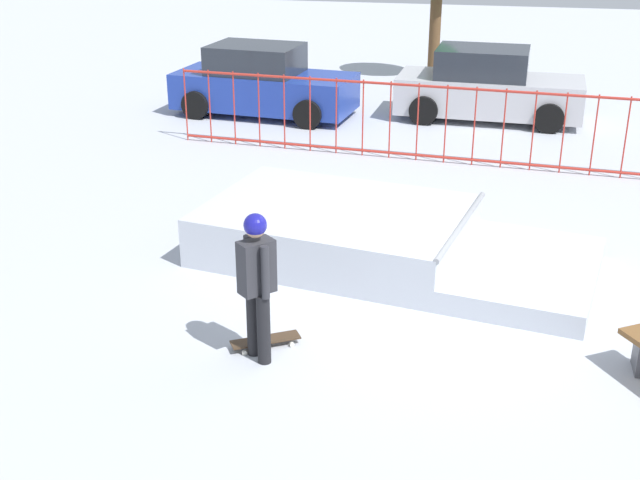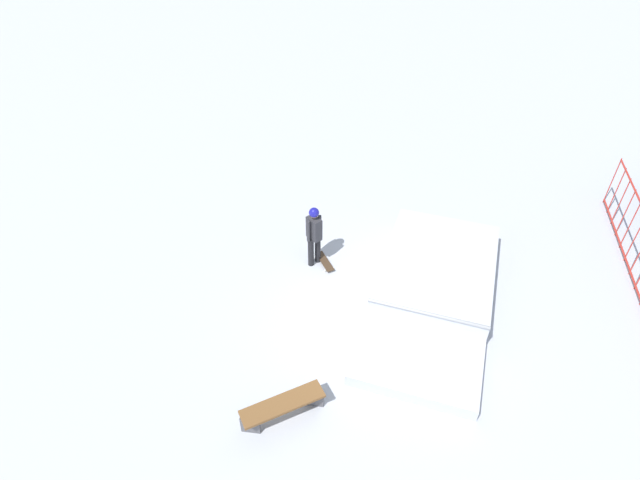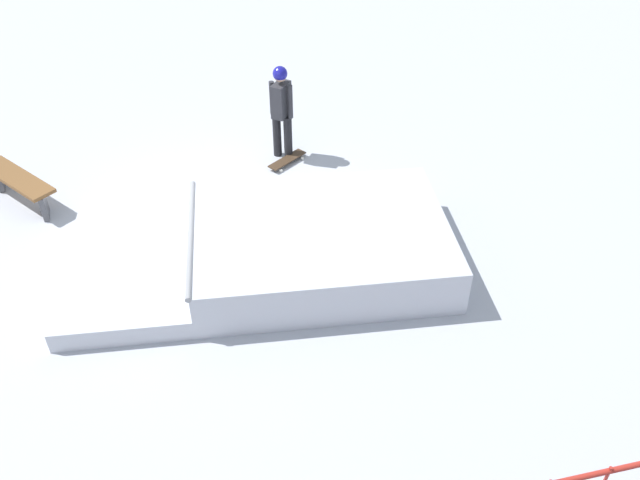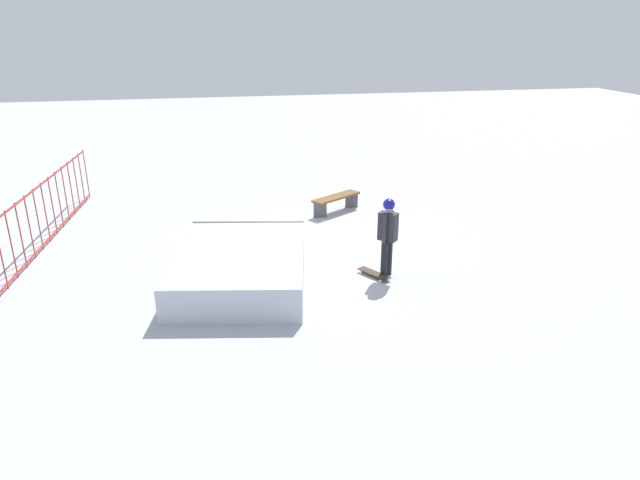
# 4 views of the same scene
# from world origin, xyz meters

# --- Properties ---
(ground_plane) EXTENTS (60.00, 60.00, 0.00)m
(ground_plane) POSITION_xyz_m (0.00, 0.00, 0.00)
(ground_plane) COLOR #B2B7C1
(skate_ramp) EXTENTS (5.78, 3.54, 0.74)m
(skate_ramp) POSITION_xyz_m (-1.00, 1.19, 0.32)
(skate_ramp) COLOR silver
(skate_ramp) RESTS_ON ground
(skater) EXTENTS (0.42, 0.43, 1.73)m
(skater) POSITION_xyz_m (-1.75, -1.79, 1.01)
(skater) COLOR black
(skater) RESTS_ON ground
(skateboard) EXTENTS (0.79, 0.59, 0.09)m
(skateboard) POSITION_xyz_m (-1.75, -1.52, 0.08)
(skateboard) COLOR #3F2D1E
(skateboard) RESTS_ON ground
(perimeter_fence) EXTENTS (11.26, 1.01, 1.50)m
(perimeter_fence) POSITION_xyz_m (-0.00, 5.91, 0.77)
(perimeter_fence) COLOR #B22D23
(perimeter_fence) RESTS_ON ground
(park_bench) EXTENTS (1.21, 1.56, 0.48)m
(park_bench) POSITION_xyz_m (2.70, -1.73, 0.36)
(park_bench) COLOR brown
(park_bench) RESTS_ON ground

